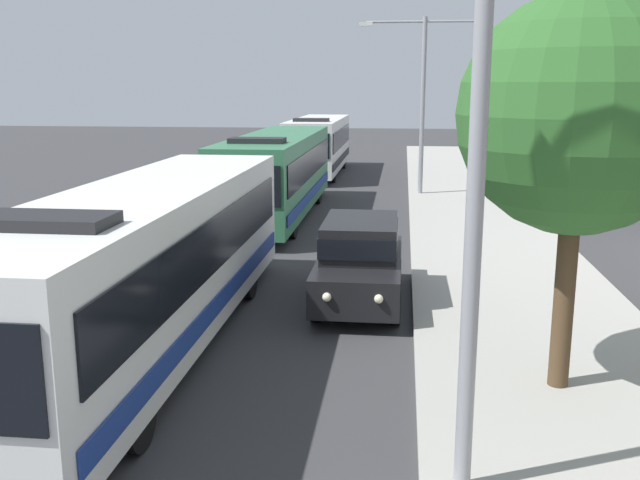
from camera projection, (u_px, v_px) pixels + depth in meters
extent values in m
cube|color=silver|center=(149.00, 260.00, 13.03)|extent=(2.50, 12.10, 2.70)
cube|color=black|center=(216.00, 243.00, 12.82)|extent=(0.04, 11.13, 1.00)
cube|color=black|center=(82.00, 240.00, 13.10)|extent=(0.04, 11.13, 1.00)
cube|color=navy|center=(218.00, 304.00, 13.06)|extent=(0.03, 11.49, 0.36)
cube|color=black|center=(45.00, 221.00, 9.21)|extent=(1.75, 0.90, 0.16)
cylinder|color=black|center=(135.00, 416.00, 9.53)|extent=(0.28, 1.00, 1.00)
cylinder|color=black|center=(248.00, 277.00, 16.39)|extent=(0.28, 1.00, 1.00)
cylinder|color=black|center=(156.00, 274.00, 16.64)|extent=(0.28, 1.00, 1.00)
cube|color=#33724C|center=(277.00, 172.00, 26.17)|extent=(2.50, 11.76, 2.70)
cube|color=black|center=(311.00, 163.00, 25.95)|extent=(0.04, 10.82, 1.00)
cube|color=black|center=(243.00, 162.00, 26.23)|extent=(0.04, 10.82, 1.00)
cube|color=black|center=(241.00, 186.00, 20.38)|extent=(2.30, 0.04, 1.20)
cube|color=navy|center=(312.00, 194.00, 26.19)|extent=(0.03, 11.18, 0.36)
cube|color=black|center=(257.00, 140.00, 22.43)|extent=(1.75, 0.90, 0.16)
cylinder|color=black|center=(292.00, 223.00, 22.76)|extent=(0.28, 1.00, 1.00)
cylinder|color=black|center=(225.00, 222.00, 23.01)|extent=(0.28, 1.00, 1.00)
cylinder|color=black|center=(317.00, 192.00, 29.44)|extent=(0.28, 1.00, 1.00)
cylinder|color=black|center=(265.00, 191.00, 29.69)|extent=(0.28, 1.00, 1.00)
cube|color=silver|center=(319.00, 143.00, 38.81)|extent=(2.50, 10.57, 2.70)
cube|color=black|center=(342.00, 137.00, 38.59)|extent=(0.04, 9.73, 1.00)
cube|color=black|center=(296.00, 137.00, 38.88)|extent=(0.04, 9.73, 1.00)
cube|color=black|center=(306.00, 146.00, 33.60)|extent=(2.30, 0.04, 1.20)
cube|color=black|center=(342.00, 158.00, 38.84)|extent=(0.03, 10.05, 0.36)
cube|color=black|center=(311.00, 120.00, 35.43)|extent=(1.75, 0.90, 0.16)
cylinder|color=black|center=(333.00, 173.00, 35.77)|extent=(0.28, 1.00, 1.00)
cylinder|color=black|center=(290.00, 172.00, 36.01)|extent=(0.28, 1.00, 1.00)
cylinder|color=black|center=(343.00, 160.00, 41.77)|extent=(0.28, 1.00, 1.00)
cylinder|color=black|center=(306.00, 160.00, 42.02)|extent=(0.28, 1.00, 1.00)
cube|color=black|center=(360.00, 273.00, 15.99)|extent=(1.84, 4.49, 0.80)
cube|color=black|center=(361.00, 237.00, 15.96)|extent=(1.62, 2.61, 0.80)
cube|color=black|center=(361.00, 237.00, 15.96)|extent=(1.66, 2.70, 0.44)
sphere|color=#F9EFCC|center=(327.00, 297.00, 13.83)|extent=(0.18, 0.18, 0.18)
sphere|color=#F9EFCC|center=(379.00, 299.00, 13.71)|extent=(0.18, 0.18, 0.18)
cylinder|color=black|center=(316.00, 305.00, 14.81)|extent=(0.22, 0.70, 0.70)
cylinder|color=black|center=(395.00, 308.00, 14.62)|extent=(0.22, 0.70, 0.70)
cylinder|color=black|center=(330.00, 271.00, 17.51)|extent=(0.22, 0.70, 0.70)
cylinder|color=black|center=(397.00, 273.00, 17.32)|extent=(0.22, 0.70, 0.70)
cylinder|color=gray|center=(479.00, 118.00, 7.55)|extent=(0.20, 0.20, 8.72)
cylinder|color=gray|center=(423.00, 107.00, 30.61)|extent=(0.20, 0.20, 7.51)
cylinder|color=gray|center=(396.00, 22.00, 29.99)|extent=(2.49, 0.10, 0.10)
cube|color=silver|center=(366.00, 24.00, 30.15)|extent=(0.56, 0.28, 0.16)
cylinder|color=gray|center=(455.00, 21.00, 29.71)|extent=(2.49, 0.10, 0.10)
cube|color=silver|center=(485.00, 23.00, 29.58)|extent=(0.56, 0.28, 0.16)
cylinder|color=#4C3823|center=(564.00, 300.00, 11.07)|extent=(0.32, 0.32, 2.84)
sphere|color=#2D6028|center=(578.00, 114.00, 10.45)|extent=(3.59, 3.59, 3.59)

